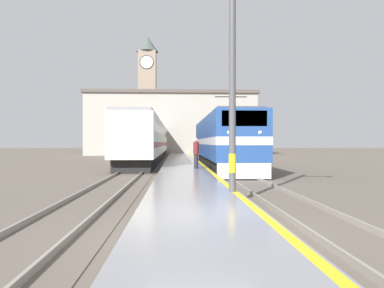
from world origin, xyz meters
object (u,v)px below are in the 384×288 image
catenary_mast (235,70)px  clock_tower (147,91)px  locomotive_train (222,142)px  passenger_train (149,140)px  person_on_platform (196,152)px

catenary_mast → clock_tower: size_ratio=0.35×
locomotive_train → passenger_train: (-6.28, 10.94, 0.20)m
catenary_mast → person_on_platform: bearing=93.5°
locomotive_train → catenary_mast: 16.76m
locomotive_train → clock_tower: clock_tower is taller
locomotive_train → person_on_platform: 6.37m
catenary_mast → person_on_platform: 11.01m
locomotive_train → clock_tower: 44.06m
locomotive_train → person_on_platform: bearing=-111.0°
person_on_platform → catenary_mast: bearing=-86.5°
passenger_train → person_on_platform: size_ratio=18.36×
catenary_mast → clock_tower: (-7.22, 58.62, 7.38)m
passenger_train → person_on_platform: bearing=-76.6°
passenger_train → locomotive_train: bearing=-60.2°
person_on_platform → clock_tower: clock_tower is taller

